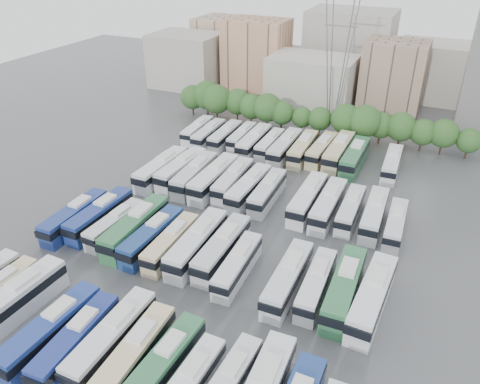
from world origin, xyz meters
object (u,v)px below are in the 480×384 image
at_px(bus_r2_s2, 181,169).
at_px(bus_r2_s13, 395,224).
at_px(bus_r1_s4, 152,236).
at_px(bus_r0_s4, 51,330).
at_px(bus_r3_s8, 322,150).
at_px(bus_r3_s0, 197,130).
at_px(bus_r2_s7, 267,192).
at_px(bus_r3_s5, 270,144).
at_px(bus_r3_s3, 242,137).
at_px(bus_r1_s11, 316,284).
at_px(bus_r3_s2, 225,136).
at_px(bus_r1_s6, 197,243).
at_px(bus_r2_s9, 308,199).
at_px(bus_r0_s6, 112,338).
at_px(bus_r2_s11, 350,209).
at_px(bus_r0_s2, 14,301).
at_px(bus_r0_s5, 76,340).
at_px(bus_r1_s13, 372,297).
at_px(bus_r1_s1, 100,215).
at_px(bus_r2_s3, 195,175).
at_px(bus_r3_s6, 285,147).
at_px(bus_r1_s10, 288,278).
at_px(bus_r2_s12, 374,214).
at_px(bus_r1_s0, 75,217).
at_px(bus_r3_s1, 209,134).
at_px(bus_r1_s5, 171,243).
at_px(bus_r1_s7, 222,248).
at_px(bus_r3_s10, 355,157).
at_px(bus_r3_s7, 303,149).
at_px(bus_r2_s1, 161,169).
at_px(bus_r3_s4, 254,141).
at_px(bus_r2_s4, 214,178).
at_px(bus_r3_s9, 339,151).
at_px(bus_r0_s7, 135,354).
at_px(electricity_pylon, 340,38).
at_px(bus_r1_s2, 115,224).
at_px(bus_r3_s12, 392,164).
at_px(bus_r2_s10, 328,205).
at_px(bus_r1_s12, 344,288).
at_px(bus_r2_s6, 249,188).
at_px(bus_r1_s8, 238,265).

bearing_deg(bus_r2_s2, bus_r2_s13, -1.31).
bearing_deg(bus_r1_s4, bus_r0_s4, -88.26).
bearing_deg(bus_r3_s8, bus_r3_s0, -176.09).
distance_m(bus_r2_s7, bus_r2_s13, 19.98).
bearing_deg(bus_r3_s5, bus_r3_s3, 168.55).
relative_size(bus_r0_s4, bus_r1_s11, 1.11).
xyz_separation_m(bus_r2_s13, bus_r3_s2, (-36.25, 18.88, 0.11)).
relative_size(bus_r1_s6, bus_r2_s9, 1.03).
bearing_deg(bus_r0_s6, bus_r2_s11, 64.79).
distance_m(bus_r0_s2, bus_r0_s6, 13.24).
distance_m(bus_r0_s5, bus_r1_s13, 32.28).
height_order(bus_r1_s1, bus_r3_s3, bus_r1_s1).
relative_size(bus_r2_s3, bus_r3_s6, 1.01).
bearing_deg(bus_r1_s10, bus_r3_s3, 120.78).
bearing_deg(bus_r2_s12, bus_r1_s0, -156.58).
height_order(bus_r1_s11, bus_r3_s1, bus_r3_s1).
distance_m(bus_r2_s12, bus_r3_s8, 23.28).
bearing_deg(bus_r3_s3, bus_r1_s4, -86.64).
bearing_deg(bus_r1_s11, bus_r1_s5, 178.03).
distance_m(bus_r1_s7, bus_r3_s0, 42.23).
bearing_deg(bus_r3_s3, bus_r2_s3, -92.25).
xyz_separation_m(bus_r1_s11, bus_r1_s13, (6.49, 0.13, 0.30)).
bearing_deg(bus_r3_s10, bus_r3_s7, -178.83).
relative_size(bus_r2_s1, bus_r3_s4, 1.05).
relative_size(bus_r3_s7, bus_r3_s8, 1.03).
bearing_deg(bus_r1_s0, bus_r3_s6, 60.32).
distance_m(bus_r2_s4, bus_r3_s0, 22.68).
bearing_deg(bus_r0_s6, bus_r1_s7, 79.24).
bearing_deg(bus_r3_s9, bus_r1_s11, -79.28).
bearing_deg(bus_r0_s7, bus_r1_s4, 116.91).
bearing_deg(bus_r3_s9, electricity_pylon, 108.89).
xyz_separation_m(bus_r1_s5, bus_r2_s12, (23.40, 18.37, 0.10)).
distance_m(bus_r0_s5, bus_r2_s7, 37.30).
bearing_deg(bus_r1_s2, bus_r3_s1, 97.90).
bearing_deg(bus_r3_s10, bus_r2_s13, -61.88).
distance_m(bus_r2_s4, bus_r3_s12, 32.06).
bearing_deg(bus_r3_s1, bus_r3_s3, 12.84).
bearing_deg(bus_r0_s2, bus_r2_s4, 81.66).
relative_size(bus_r2_s11, bus_r2_s13, 1.04).
height_order(bus_r2_s4, bus_r2_s10, bus_r2_s4).
bearing_deg(bus_r3_s0, bus_r0_s5, -75.87).
relative_size(bus_r0_s4, bus_r3_s9, 0.93).
distance_m(bus_r0_s6, bus_r2_s2, 38.41).
xyz_separation_m(bus_r1_s12, bus_r3_s3, (-29.74, 36.99, -0.34)).
height_order(bus_r0_s6, bus_r1_s13, bus_r1_s13).
xyz_separation_m(bus_r0_s7, bus_r2_s6, (-3.28, 35.64, 0.09)).
xyz_separation_m(bus_r1_s2, bus_r3_s12, (32.84, 36.27, 0.12)).
bearing_deg(bus_r1_s8, bus_r0_s7, -103.10).
xyz_separation_m(electricity_pylon, bus_r1_s5, (-7.08, -56.34, -16.86)).
bearing_deg(bus_r1_s12, bus_r0_s5, -142.06).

